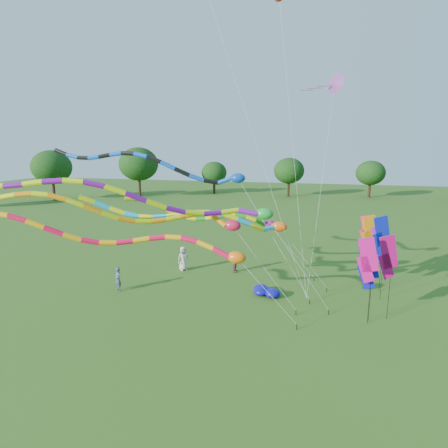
% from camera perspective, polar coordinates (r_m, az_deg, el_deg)
% --- Properties ---
extents(ground, '(160.00, 160.00, 0.00)m').
position_cam_1_polar(ground, '(20.36, 4.67, -15.61)').
color(ground, '#265416').
rests_on(ground, ground).
extents(tree_ring, '(117.59, 118.95, 9.34)m').
position_cam_1_polar(tree_ring, '(18.85, 13.56, -0.61)').
color(tree_ring, '#382314').
rests_on(tree_ring, ground).
extents(tube_kite_red, '(14.55, 3.65, 6.80)m').
position_cam_1_polar(tube_kite_red, '(19.32, -11.43, -2.72)').
color(tube_kite_red, black).
rests_on(tube_kite_red, ground).
extents(tube_kite_orange, '(13.61, 5.54, 7.83)m').
position_cam_1_polar(tube_kite_orange, '(19.37, -10.81, 1.37)').
color(tube_kite_orange, black).
rests_on(tube_kite_orange, ground).
extents(tube_kite_purple, '(15.88, 6.33, 8.55)m').
position_cam_1_polar(tube_kite_purple, '(18.79, -9.06, 3.36)').
color(tube_kite_purple, black).
rests_on(tube_kite_purple, ground).
extents(tube_kite_blue, '(16.05, 1.46, 9.74)m').
position_cam_1_polar(tube_kite_blue, '(22.86, -9.15, 8.58)').
color(tube_kite_blue, black).
rests_on(tube_kite_blue, ground).
extents(tube_kite_cyan, '(13.62, 5.85, 7.18)m').
position_cam_1_polar(tube_kite_cyan, '(22.05, -2.02, 0.80)').
color(tube_kite_cyan, black).
rests_on(tube_kite_cyan, ground).
extents(tube_kite_green, '(12.33, 3.56, 6.58)m').
position_cam_1_polar(tube_kite_green, '(25.37, -0.62, 1.09)').
color(tube_kite_green, black).
rests_on(tube_kite_green, ground).
extents(delta_kite_high_c, '(3.17, 6.17, 14.41)m').
position_cam_1_polar(delta_kite_high_c, '(27.38, 16.52, 19.87)').
color(delta_kite_high_c, black).
rests_on(delta_kite_high_c, ground).
extents(banner_pole_violet, '(1.16, 0.20, 4.40)m').
position_cam_1_polar(banner_pole_violet, '(26.03, 22.53, -2.94)').
color(banner_pole_violet, black).
rests_on(banner_pole_violet, ground).
extents(banner_pole_blue_b, '(1.14, 0.37, 5.33)m').
position_cam_1_polar(banner_pole_blue_b, '(24.36, 22.87, -1.71)').
color(banner_pole_blue_b, black).
rests_on(banner_pole_blue_b, ground).
extents(banner_pole_orange, '(1.12, 0.48, 5.06)m').
position_cam_1_polar(banner_pole_orange, '(25.84, 21.34, -1.47)').
color(banner_pole_orange, black).
rests_on(banner_pole_orange, ground).
extents(banner_pole_red, '(1.13, 0.41, 4.75)m').
position_cam_1_polar(banner_pole_red, '(27.69, 21.04, -1.24)').
color(banner_pole_red, black).
rests_on(banner_pole_red, ground).
extents(banner_pole_blue_a, '(1.16, 0.13, 4.28)m').
position_cam_1_polar(banner_pole_blue_a, '(21.46, 21.06, -6.18)').
color(banner_pole_blue_a, black).
rests_on(banner_pole_blue_a, ground).
extents(banner_pole_green, '(1.12, 0.47, 4.06)m').
position_cam_1_polar(banner_pole_green, '(27.10, 21.61, -3.05)').
color(banner_pole_green, black).
rests_on(banner_pole_green, ground).
extents(banner_pole_magenta_a, '(1.16, 0.17, 4.78)m').
position_cam_1_polar(banner_pole_magenta_a, '(20.94, 21.01, -5.20)').
color(banner_pole_magenta_a, black).
rests_on(banner_pole_magenta_a, ground).
extents(banner_pole_magenta_b, '(1.13, 0.44, 4.80)m').
position_cam_1_polar(banner_pole_magenta_b, '(21.86, 23.71, -4.68)').
color(banner_pole_magenta_b, black).
rests_on(banner_pole_magenta_b, ground).
extents(blue_nylon_heap, '(1.72, 1.56, 0.50)m').
position_cam_1_polar(blue_nylon_heap, '(24.53, 6.22, -10.15)').
color(blue_nylon_heap, '#0D0CA0').
rests_on(blue_nylon_heap, ground).
extents(person_a, '(1.06, 1.05, 1.86)m').
position_cam_1_polar(person_a, '(28.89, -6.21, -5.24)').
color(person_a, beige).
rests_on(person_a, ground).
extents(person_b, '(0.70, 0.65, 1.61)m').
position_cam_1_polar(person_b, '(25.73, -15.87, -8.09)').
color(person_b, '#465062').
rests_on(person_b, ground).
extents(person_c, '(0.64, 0.80, 1.56)m').
position_cam_1_polar(person_c, '(28.42, 1.95, -5.77)').
color(person_c, brown).
rests_on(person_c, ground).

